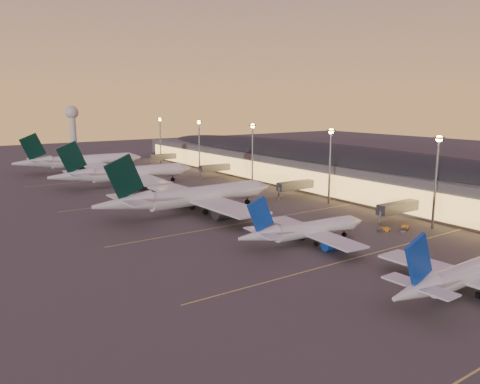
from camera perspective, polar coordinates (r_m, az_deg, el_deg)
name	(u,v)px	position (r m, az deg, el deg)	size (l,w,h in m)	color
ground	(341,252)	(113.53, 12.26, -7.12)	(700.00, 700.00, 0.00)	#3E3C39
airliner_narrow_south	(460,276)	(94.87, 25.27, -9.27)	(38.82, 34.57, 13.91)	silver
airliner_narrow_north	(305,230)	(117.00, 7.90, -4.66)	(37.50, 33.61, 13.39)	silver
airliner_wide_near	(192,197)	(148.19, -5.89, -0.62)	(63.16, 57.36, 20.25)	silver
airliner_wide_mid	(126,174)	(202.57, -13.75, 2.19)	(61.87, 56.29, 19.82)	silver
airliner_wide_far	(81,161)	(250.58, -18.80, 3.56)	(63.66, 57.90, 20.40)	silver
terminal_building	(318,163)	(204.67, 9.48, 3.48)	(56.35, 255.00, 17.46)	#525157
light_masts	(283,148)	(180.97, 5.29, 5.42)	(2.20, 217.20, 25.90)	slate
radar_tower	(72,121)	(345.27, -19.76, 8.12)	(9.00, 9.00, 32.50)	silver
lane_markings	(244,218)	(142.63, 0.48, -3.16)	(90.00, 180.36, 0.00)	#D8C659
baggage_tug_c	(384,230)	(133.62, 17.14, -4.42)	(3.54, 2.23, 0.99)	orange
baggage_tug_d	(405,228)	(136.50, 19.43, -4.21)	(4.12, 3.14, 1.15)	orange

